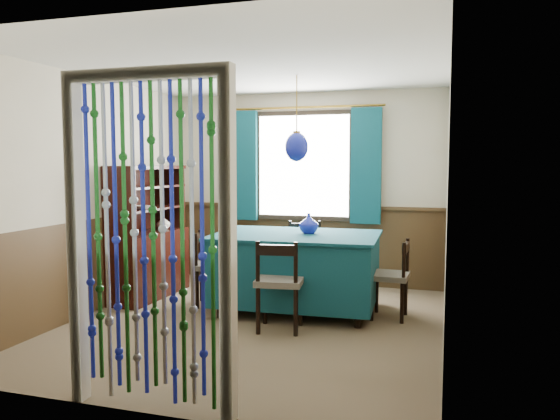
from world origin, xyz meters
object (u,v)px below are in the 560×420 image
(chair_left, at_px, (210,266))
(vase_sideboard, at_px, (163,222))
(dining_table, at_px, (296,267))
(pendant_lamp, at_px, (297,147))
(chair_near, at_px, (279,282))
(chair_far, at_px, (305,256))
(vase_table, at_px, (309,224))
(sideboard, at_px, (148,251))
(chair_right, at_px, (392,276))
(bowl_shelf, at_px, (142,207))

(chair_left, distance_m, vase_sideboard, 0.99)
(dining_table, relative_size, pendant_lamp, 2.00)
(chair_near, bearing_deg, pendant_lamp, 84.77)
(chair_far, distance_m, vase_table, 0.80)
(chair_far, relative_size, sideboard, 0.57)
(chair_near, height_order, pendant_lamp, pendant_lamp)
(chair_left, distance_m, sideboard, 0.88)
(chair_far, bearing_deg, vase_table, 90.00)
(chair_right, height_order, sideboard, sideboard)
(chair_far, xyz_separation_m, chair_right, (1.09, -0.68, -0.04))
(dining_table, bearing_deg, chair_right, -1.08)
(pendant_lamp, bearing_deg, bowl_shelf, -176.32)
(chair_near, distance_m, pendant_lamp, 1.48)
(chair_left, relative_size, pendant_lamp, 0.93)
(dining_table, bearing_deg, vase_sideboard, 165.75)
(sideboard, xyz_separation_m, vase_sideboard, (0.06, 0.27, 0.32))
(chair_far, distance_m, chair_left, 1.17)
(chair_near, distance_m, vase_table, 0.93)
(chair_left, bearing_deg, dining_table, 74.24)
(chair_far, xyz_separation_m, vase_table, (0.20, -0.63, 0.46))
(chair_right, relative_size, bowl_shelf, 4.38)
(chair_far, relative_size, chair_left, 1.07)
(dining_table, distance_m, sideboard, 1.85)
(sideboard, relative_size, pendant_lamp, 1.74)
(dining_table, distance_m, chair_left, 0.99)
(chair_near, xyz_separation_m, chair_right, (0.98, 0.74, -0.03))
(chair_left, bearing_deg, vase_table, 78.30)
(vase_table, bearing_deg, pendant_lamp, -144.32)
(chair_right, height_order, vase_table, vase_table)
(vase_table, height_order, vase_sideboard, vase_table)
(pendant_lamp, bearing_deg, dining_table, 63.43)
(chair_far, height_order, chair_left, chair_far)
(chair_left, distance_m, vase_table, 1.21)
(chair_near, bearing_deg, chair_right, 29.65)
(chair_right, bearing_deg, vase_sideboard, 85.54)
(dining_table, height_order, vase_table, vase_table)
(dining_table, relative_size, vase_sideboard, 9.84)
(chair_right, xyz_separation_m, vase_sideboard, (-2.80, 0.33, 0.44))
(vase_sideboard, bearing_deg, sideboard, -102.60)
(dining_table, bearing_deg, bowl_shelf, -179.09)
(chair_far, xyz_separation_m, sideboard, (-1.76, -0.61, 0.08))
(vase_table, bearing_deg, bowl_shelf, -174.08)
(chair_left, relative_size, vase_sideboard, 4.56)
(chair_left, bearing_deg, chair_near, 38.58)
(sideboard, bearing_deg, chair_right, 0.79)
(dining_table, height_order, pendant_lamp, pendant_lamp)
(vase_sideboard, bearing_deg, chair_near, -30.64)
(pendant_lamp, height_order, vase_table, pendant_lamp)
(chair_right, relative_size, pendant_lamp, 0.91)
(pendant_lamp, bearing_deg, chair_right, 1.70)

